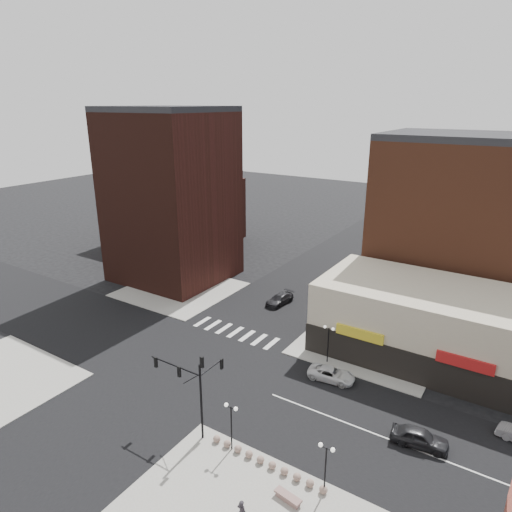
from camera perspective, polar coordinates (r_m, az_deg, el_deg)
The scene contains 19 objects.
ground at distance 50.15m, azimuth -8.06°, elevation -13.18°, with size 240.00×240.00×0.00m, color black.
road_ew at distance 50.15m, azimuth -8.06°, elevation -13.17°, with size 200.00×14.00×0.02m, color black.
road_ns at distance 50.15m, azimuth -8.06°, elevation -13.17°, with size 14.00×200.00×0.02m, color black.
sidewalk_nw at distance 68.41m, azimuth -9.44°, elevation -4.14°, with size 15.00×15.00×0.12m, color gray.
sidewalk_ne at distance 54.99m, azimuth 14.12°, elevation -10.46°, with size 15.00×15.00×0.12m, color gray.
building_nw at distance 70.53m, azimuth -10.54°, elevation 7.09°, with size 16.00×15.00×25.00m, color #341610.
building_nw_low at distance 91.65m, azimuth -9.69°, elevation 5.63°, with size 20.00×18.00×12.00m, color #341610.
building_ne_midrise at distance 63.82m, azimuth 23.20°, elevation 3.27°, with size 18.00×15.00×22.00m, color brown.
building_ne_row at distance 52.63m, azimuth 21.33°, elevation -8.64°, with size 24.20×12.20×8.00m.
traffic_signal at distance 38.50m, azimuth -7.74°, elevation -15.22°, with size 5.59×3.09×7.77m.
street_lamp_se_a at distance 37.45m, azimuth -3.13°, elevation -19.32°, with size 1.22×0.32×4.16m.
street_lamp_se_b at distance 34.43m, azimuth 8.75°, elevation -23.59°, with size 1.22×0.32×4.16m.
street_lamp_ne at distance 48.81m, azimuth 9.06°, elevation -9.72°, with size 1.22×0.32×4.16m.
bollard_row at distance 37.95m, azimuth 1.30°, elevation -24.39°, with size 10.05×0.60×0.60m.
white_suv at distance 47.45m, azimuth 9.41°, elevation -14.36°, with size 2.15×4.66×1.29m, color silver.
dark_sedan_east at distance 41.55m, azimuth 19.76°, elevation -20.57°, with size 1.82×4.53×1.54m, color black.
dark_sedan_north at distance 62.79m, azimuth 2.97°, elevation -5.42°, with size 1.94×4.76×1.38m, color black.
pedestrian at distance 33.97m, azimuth -1.80°, elevation -29.37°, with size 0.69×0.46×1.90m, color #29252B.
stone_bench at distance 35.77m, azimuth 4.01°, elevation -27.90°, with size 2.11×0.91×0.48m.
Camera 1 is at (28.56, -31.71, 26.35)m, focal length 32.00 mm.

